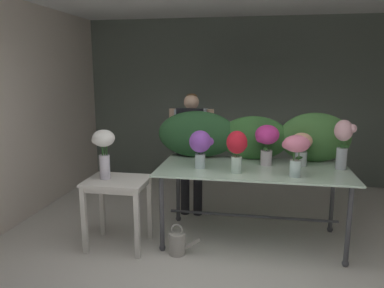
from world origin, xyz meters
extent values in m
plane|color=silver|center=(0.00, 1.98, 0.00)|extent=(8.73, 8.73, 0.00)
cube|color=slate|center=(0.00, 3.97, 1.41)|extent=(5.37, 0.12, 2.82)
cube|color=beige|center=(-2.69, 1.98, 1.41)|extent=(0.12, 4.09, 2.82)
cube|color=#B7D4BB|center=(0.32, 1.55, 0.87)|extent=(2.10, 1.03, 0.02)
cylinder|color=#4C4C51|center=(-0.63, 1.13, 0.43)|extent=(0.05, 0.05, 0.86)
sphere|color=#4C4C51|center=(-0.63, 1.13, 0.03)|extent=(0.07, 0.07, 0.07)
cylinder|color=#4C4C51|center=(1.28, 1.13, 0.43)|extent=(0.05, 0.05, 0.86)
sphere|color=#4C4C51|center=(1.28, 1.13, 0.03)|extent=(0.07, 0.07, 0.07)
cylinder|color=#4C4C51|center=(-0.63, 1.96, 0.43)|extent=(0.05, 0.05, 0.86)
sphere|color=#4C4C51|center=(-0.63, 1.96, 0.03)|extent=(0.07, 0.07, 0.07)
cylinder|color=#4C4C51|center=(1.28, 1.96, 0.43)|extent=(0.05, 0.05, 0.86)
sphere|color=#4C4C51|center=(1.28, 1.96, 0.03)|extent=(0.07, 0.07, 0.07)
cylinder|color=#4C4C51|center=(0.32, 1.55, 0.30)|extent=(1.90, 0.03, 0.03)
cube|color=silver|center=(-1.13, 1.16, 0.76)|extent=(0.67, 0.54, 0.03)
cube|color=silver|center=(-1.13, 1.16, 0.72)|extent=(0.61, 0.48, 0.06)
cube|color=silver|center=(-1.43, 0.93, 0.37)|extent=(0.05, 0.05, 0.75)
cube|color=silver|center=(-0.84, 0.93, 0.37)|extent=(0.05, 0.05, 0.75)
cube|color=silver|center=(-1.43, 1.39, 0.37)|extent=(0.05, 0.05, 0.75)
cube|color=silver|center=(-0.84, 1.39, 0.37)|extent=(0.05, 0.05, 0.75)
cylinder|color=#232328|center=(-0.59, 2.22, 0.44)|extent=(0.12, 0.12, 0.88)
cylinder|color=#232328|center=(-0.41, 2.22, 0.44)|extent=(0.12, 0.12, 0.88)
cube|color=#B2BCC6|center=(-0.50, 2.22, 1.16)|extent=(0.41, 0.22, 0.57)
cube|color=black|center=(-0.50, 2.11, 1.12)|extent=(0.35, 0.02, 0.69)
cylinder|color=#D8AD8E|center=(-0.75, 2.22, 1.17)|extent=(0.09, 0.09, 0.55)
cylinder|color=#D8AD8E|center=(-0.25, 2.22, 1.17)|extent=(0.09, 0.09, 0.55)
sphere|color=#D8AD8E|center=(-0.50, 2.22, 1.54)|extent=(0.20, 0.20, 0.20)
ellipsoid|color=brown|center=(-0.50, 2.24, 1.60)|extent=(0.15, 0.15, 0.09)
ellipsoid|color=#28562D|center=(-0.37, 1.94, 1.17)|extent=(0.99, 0.29, 0.58)
ellipsoid|color=#387033|center=(0.32, 1.94, 1.14)|extent=(0.84, 0.22, 0.53)
ellipsoid|color=#477F3D|center=(1.02, 1.94, 1.17)|extent=(0.83, 0.23, 0.59)
cylinder|color=silver|center=(0.47, 1.68, 0.96)|extent=(0.13, 0.13, 0.17)
cylinder|color=#9EBCB2|center=(0.47, 1.68, 0.91)|extent=(0.12, 0.12, 0.07)
cylinder|color=#387033|center=(0.50, 1.68, 1.03)|extent=(0.01, 0.01, 0.28)
cylinder|color=#387033|center=(0.46, 1.70, 1.03)|extent=(0.01, 0.01, 0.28)
cylinder|color=#387033|center=(0.44, 1.68, 1.03)|extent=(0.01, 0.01, 0.28)
cylinder|color=#387033|center=(0.47, 1.66, 1.03)|extent=(0.01, 0.01, 0.28)
ellipsoid|color=#D1338E|center=(0.47, 1.68, 1.23)|extent=(0.27, 0.27, 0.22)
sphere|color=#D1338E|center=(0.40, 1.66, 1.20)|extent=(0.11, 0.11, 0.11)
ellipsoid|color=#387033|center=(0.45, 1.66, 1.07)|extent=(0.07, 0.11, 0.03)
cylinder|color=silver|center=(-0.26, 1.42, 0.96)|extent=(0.12, 0.12, 0.16)
cylinder|color=#9EBCB2|center=(-0.26, 1.42, 0.91)|extent=(0.11, 0.11, 0.07)
cylinder|color=#28562D|center=(-0.23, 1.42, 0.99)|extent=(0.01, 0.01, 0.22)
cylinder|color=#28562D|center=(-0.25, 1.45, 0.99)|extent=(0.01, 0.01, 0.22)
cylinder|color=#28562D|center=(-0.28, 1.43, 0.99)|extent=(0.01, 0.01, 0.22)
cylinder|color=#28562D|center=(-0.26, 1.40, 0.99)|extent=(0.01, 0.01, 0.22)
ellipsoid|color=purple|center=(-0.26, 1.42, 1.18)|extent=(0.24, 0.24, 0.24)
sphere|color=purple|center=(-0.16, 1.45, 1.17)|extent=(0.09, 0.09, 0.09)
cylinder|color=silver|center=(0.15, 1.30, 0.96)|extent=(0.11, 0.11, 0.18)
cylinder|color=#9EBCB2|center=(0.15, 1.30, 0.91)|extent=(0.10, 0.10, 0.07)
cylinder|color=#477F3D|center=(0.17, 1.30, 1.01)|extent=(0.01, 0.01, 0.25)
cylinder|color=#477F3D|center=(0.14, 1.33, 1.01)|extent=(0.01, 0.01, 0.25)
cylinder|color=#477F3D|center=(0.12, 1.30, 1.01)|extent=(0.01, 0.01, 0.25)
cylinder|color=#477F3D|center=(0.15, 1.29, 1.01)|extent=(0.01, 0.01, 0.25)
ellipsoid|color=red|center=(0.15, 1.30, 1.20)|extent=(0.22, 0.22, 0.24)
sphere|color=red|center=(0.23, 1.33, 1.17)|extent=(0.06, 0.06, 0.06)
cylinder|color=silver|center=(0.86, 1.74, 0.96)|extent=(0.13, 0.13, 0.16)
cylinder|color=#9EBCB2|center=(0.86, 1.74, 0.91)|extent=(0.12, 0.12, 0.07)
cylinder|color=#477F3D|center=(0.88, 1.73, 1.00)|extent=(0.01, 0.01, 0.22)
cylinder|color=#477F3D|center=(0.85, 1.77, 1.00)|extent=(0.01, 0.01, 0.22)
cylinder|color=#477F3D|center=(0.84, 1.72, 1.00)|extent=(0.01, 0.01, 0.22)
ellipsoid|color=#F4B78E|center=(0.86, 1.74, 1.16)|extent=(0.23, 0.23, 0.19)
sphere|color=#F4B78E|center=(0.75, 1.77, 1.15)|extent=(0.11, 0.11, 0.11)
ellipsoid|color=#387033|center=(0.82, 1.78, 1.06)|extent=(0.11, 0.08, 0.03)
cylinder|color=silver|center=(1.27, 1.66, 0.99)|extent=(0.11, 0.11, 0.23)
cylinder|color=#9EBCB2|center=(1.27, 1.66, 0.93)|extent=(0.11, 0.11, 0.10)
cylinder|color=#387033|center=(1.30, 1.67, 1.06)|extent=(0.01, 0.01, 0.35)
cylinder|color=#387033|center=(1.26, 1.68, 1.06)|extent=(0.01, 0.01, 0.35)
cylinder|color=#387033|center=(1.27, 1.65, 1.06)|extent=(0.01, 0.01, 0.35)
ellipsoid|color=#EFB2BC|center=(1.27, 1.66, 1.31)|extent=(0.19, 0.19, 0.23)
sphere|color=#EFB2BC|center=(1.22, 1.65, 1.30)|extent=(0.08, 0.08, 0.08)
sphere|color=#EFB2BC|center=(1.35, 1.64, 1.33)|extent=(0.10, 0.10, 0.10)
ellipsoid|color=#2D6028|center=(1.29, 1.66, 1.13)|extent=(0.11, 0.06, 0.03)
cylinder|color=silver|center=(0.75, 1.26, 0.96)|extent=(0.11, 0.11, 0.17)
cylinder|color=#9EBCB2|center=(0.75, 1.26, 0.91)|extent=(0.10, 0.10, 0.07)
cylinder|color=#477F3D|center=(0.78, 1.26, 1.03)|extent=(0.01, 0.01, 0.28)
cylinder|color=#477F3D|center=(0.73, 1.28, 1.03)|extent=(0.01, 0.01, 0.28)
cylinder|color=#477F3D|center=(0.73, 1.24, 1.03)|extent=(0.01, 0.01, 0.28)
ellipsoid|color=pink|center=(0.75, 1.26, 1.22)|extent=(0.26, 0.26, 0.17)
sphere|color=pink|center=(0.65, 1.27, 1.20)|extent=(0.09, 0.09, 0.09)
ellipsoid|color=#2D6028|center=(0.78, 1.28, 1.07)|extent=(0.10, 0.10, 0.03)
cylinder|color=silver|center=(-1.27, 1.16, 0.91)|extent=(0.11, 0.11, 0.27)
cylinder|color=#9EBCB2|center=(-1.27, 1.16, 0.84)|extent=(0.10, 0.10, 0.11)
cylinder|color=#2D6028|center=(-1.24, 1.16, 0.98)|extent=(0.01, 0.01, 0.39)
cylinder|color=#2D6028|center=(-1.27, 1.17, 0.98)|extent=(0.01, 0.01, 0.39)
cylinder|color=#2D6028|center=(-1.29, 1.16, 0.98)|extent=(0.01, 0.01, 0.39)
cylinder|color=#2D6028|center=(-1.27, 1.13, 0.98)|extent=(0.01, 0.01, 0.39)
ellipsoid|color=white|center=(-1.27, 1.16, 1.23)|extent=(0.24, 0.24, 0.18)
sphere|color=white|center=(-1.35, 1.15, 1.21)|extent=(0.09, 0.09, 0.09)
cylinder|color=#B7B2A8|center=(-0.45, 1.09, 0.12)|extent=(0.18, 0.18, 0.24)
cylinder|color=#B7B2A8|center=(-0.28, 1.09, 0.13)|extent=(0.18, 0.04, 0.14)
torus|color=#B7B2A8|center=(-0.45, 1.09, 0.28)|extent=(0.13, 0.02, 0.13)
camera|label=1|loc=(0.35, -2.47, 1.94)|focal=34.26mm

